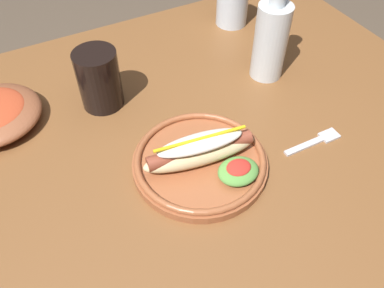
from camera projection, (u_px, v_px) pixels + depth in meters
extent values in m
cube|color=brown|center=(161.00, 154.00, 0.76)|extent=(1.28, 0.90, 0.04)
cylinder|color=brown|center=(264.00, 100.00, 1.42)|extent=(0.06, 0.06, 0.70)
cylinder|color=#9E5633|center=(200.00, 163.00, 0.71)|extent=(0.24, 0.24, 0.02)
torus|color=#9E5633|center=(200.00, 159.00, 0.70)|extent=(0.23, 0.23, 0.01)
ellipsoid|color=beige|center=(200.00, 153.00, 0.69)|extent=(0.21, 0.07, 0.04)
cylinder|color=brown|center=(200.00, 150.00, 0.68)|extent=(0.19, 0.05, 0.03)
ellipsoid|color=silver|center=(200.00, 143.00, 0.67)|extent=(0.16, 0.06, 0.02)
cylinder|color=yellow|center=(200.00, 139.00, 0.66)|extent=(0.16, 0.03, 0.01)
ellipsoid|color=#5B9942|center=(238.00, 171.00, 0.67)|extent=(0.07, 0.06, 0.02)
ellipsoid|color=red|center=(239.00, 167.00, 0.67)|extent=(0.04, 0.04, 0.01)
cube|color=silver|center=(304.00, 146.00, 0.75)|extent=(0.09, 0.01, 0.00)
cube|color=silver|center=(329.00, 135.00, 0.76)|extent=(0.04, 0.03, 0.00)
cylinder|color=black|center=(99.00, 79.00, 0.79)|extent=(0.08, 0.08, 0.12)
cylinder|color=silver|center=(232.00, 2.00, 1.00)|extent=(0.08, 0.08, 0.11)
cylinder|color=silver|center=(270.00, 42.00, 0.84)|extent=(0.07, 0.07, 0.16)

